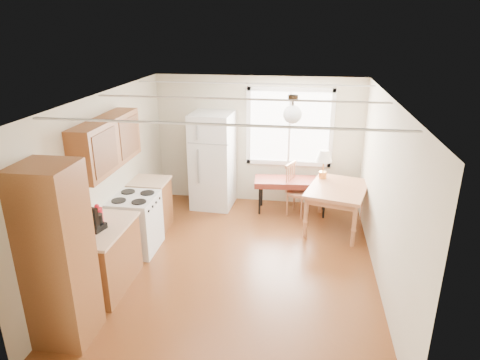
% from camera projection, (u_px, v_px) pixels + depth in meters
% --- Properties ---
extents(room_shell, '(4.60, 5.60, 2.62)m').
position_uv_depth(room_shell, '(239.00, 187.00, 6.04)').
color(room_shell, '#4E2510').
rests_on(room_shell, ground).
extents(kitchen_run, '(0.65, 3.40, 2.20)m').
position_uv_depth(kitchen_run, '(108.00, 224.00, 5.83)').
color(kitchen_run, brown).
rests_on(kitchen_run, ground).
extents(window_unit, '(1.64, 0.05, 1.51)m').
position_uv_depth(window_unit, '(290.00, 127.00, 8.14)').
color(window_unit, white).
rests_on(window_unit, room_shell).
extents(pendant_light, '(0.26, 0.26, 0.40)m').
position_uv_depth(pendant_light, '(292.00, 113.00, 5.97)').
color(pendant_light, '#2E2114').
rests_on(pendant_light, room_shell).
extents(refrigerator, '(0.81, 0.82, 1.85)m').
position_uv_depth(refrigerator, '(213.00, 160.00, 8.23)').
color(refrigerator, silver).
rests_on(refrigerator, ground).
extents(bench, '(1.46, 0.64, 0.66)m').
position_uv_depth(bench, '(293.00, 183.00, 8.04)').
color(bench, maroon).
rests_on(bench, ground).
extents(dining_table, '(1.21, 1.43, 0.78)m').
position_uv_depth(dining_table, '(337.00, 193.00, 7.36)').
color(dining_table, '#9A5E3B').
rests_on(dining_table, ground).
extents(chair, '(0.49, 0.48, 0.99)m').
position_uv_depth(chair, '(294.00, 186.00, 7.97)').
color(chair, '#9A5E3B').
rests_on(chair, ground).
extents(table_lamp, '(0.30, 0.30, 0.52)m').
position_uv_depth(table_lamp, '(324.00, 158.00, 7.62)').
color(table_lamp, gold).
rests_on(table_lamp, dining_table).
extents(coffee_maker, '(0.23, 0.27, 0.35)m').
position_uv_depth(coffee_maker, '(95.00, 222.00, 5.48)').
color(coffee_maker, black).
rests_on(coffee_maker, kitchen_run).
extents(kettle, '(0.14, 0.14, 0.26)m').
position_uv_depth(kettle, '(98.00, 215.00, 5.74)').
color(kettle, red).
rests_on(kettle, kitchen_run).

